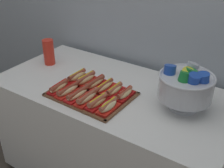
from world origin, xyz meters
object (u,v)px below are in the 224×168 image
at_px(serving_tray, 91,94).
at_px(cup_stack, 49,52).
at_px(hot_dog_9, 104,87).
at_px(hot_dog_5, 108,106).
at_px(hot_dog_7, 86,79).
at_px(hot_dog_6, 77,76).
at_px(punch_bowl, 186,85).
at_px(buffet_table, 112,134).
at_px(hot_dog_1, 68,90).
at_px(hot_dog_2, 78,94).
at_px(hot_dog_4, 98,102).
at_px(hot_dog_0, 59,87).
at_px(hot_dog_10, 114,90).
at_px(hot_dog_11, 125,94).
at_px(hot_dog_8, 95,83).
at_px(hot_dog_3, 87,98).

height_order(serving_tray, cup_stack, cup_stack).
xyz_separation_m(serving_tray, hot_dog_9, (0.04, 0.08, 0.03)).
bearing_deg(hot_dog_5, cup_stack, 158.98).
bearing_deg(hot_dog_7, serving_tray, -37.86).
height_order(hot_dog_6, punch_bowl, punch_bowl).
height_order(buffet_table, hot_dog_7, hot_dog_7).
bearing_deg(hot_dog_1, buffet_table, 51.44).
distance_m(hot_dog_2, hot_dog_4, 0.15).
height_order(hot_dog_2, hot_dog_5, hot_dog_5).
height_order(hot_dog_0, hot_dog_1, hot_dog_1).
bearing_deg(cup_stack, hot_dog_10, -9.47).
bearing_deg(hot_dog_6, punch_bowl, 7.56).
relative_size(hot_dog_9, cup_stack, 0.96).
bearing_deg(buffet_table, hot_dog_10, -47.99).
xyz_separation_m(hot_dog_4, hot_dog_6, (-0.30, 0.17, 0.00)).
relative_size(hot_dog_5, hot_dog_11, 1.01).
xyz_separation_m(hot_dog_10, punch_bowl, (0.40, 0.10, 0.11)).
height_order(hot_dog_7, hot_dog_8, hot_dog_7).
relative_size(hot_dog_5, hot_dog_10, 0.94).
relative_size(hot_dog_6, hot_dog_9, 0.94).
bearing_deg(hot_dog_1, cup_stack, 147.30).
bearing_deg(buffet_table, hot_dog_11, -25.86).
relative_size(hot_dog_8, hot_dog_9, 1.03).
bearing_deg(hot_dog_1, hot_dog_8, 63.95).
relative_size(hot_dog_3, hot_dog_4, 1.10).
bearing_deg(hot_dog_6, cup_stack, 163.95).
xyz_separation_m(hot_dog_2, hot_dog_5, (0.22, -0.01, 0.00)).
height_order(hot_dog_3, hot_dog_8, hot_dog_3).
xyz_separation_m(hot_dog_2, hot_dog_10, (0.15, 0.16, -0.00)).
relative_size(hot_dog_2, hot_dog_7, 1.00).
distance_m(hot_dog_10, cup_stack, 0.66).
distance_m(hot_dog_2, hot_dog_5, 0.23).
height_order(hot_dog_7, hot_dog_9, hot_dog_7).
relative_size(hot_dog_6, punch_bowl, 0.55).
bearing_deg(hot_dog_4, hot_dog_1, 178.39).
distance_m(buffet_table, punch_bowl, 0.69).
height_order(hot_dog_9, cup_stack, cup_stack).
height_order(buffet_table, hot_dog_10, hot_dog_10).
bearing_deg(hot_dog_7, hot_dog_1, -91.61).
distance_m(hot_dog_3, cup_stack, 0.63).
xyz_separation_m(hot_dog_10, cup_stack, (-0.64, 0.11, 0.06)).
bearing_deg(hot_dog_2, hot_dog_3, -1.61).
bearing_deg(hot_dog_4, hot_dog_3, 178.39).
relative_size(hot_dog_3, cup_stack, 0.94).
bearing_deg(hot_dog_3, cup_stack, 154.42).
height_order(hot_dog_10, punch_bowl, punch_bowl).
distance_m(hot_dog_8, hot_dog_10, 0.15).
xyz_separation_m(hot_dog_3, punch_bowl, (0.48, 0.26, 0.11)).
xyz_separation_m(hot_dog_6, hot_dog_10, (0.30, -0.01, -0.00)).
relative_size(hot_dog_6, hot_dog_10, 1.04).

